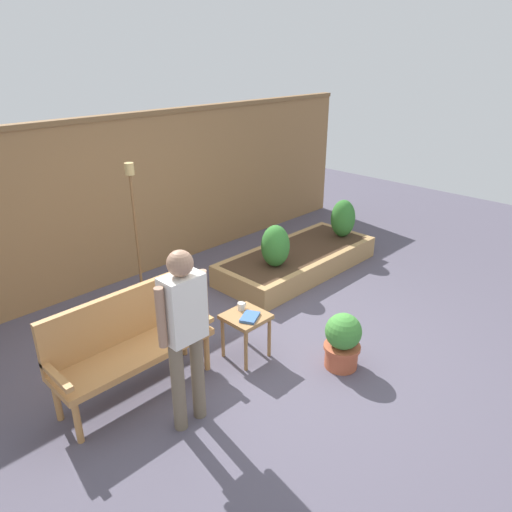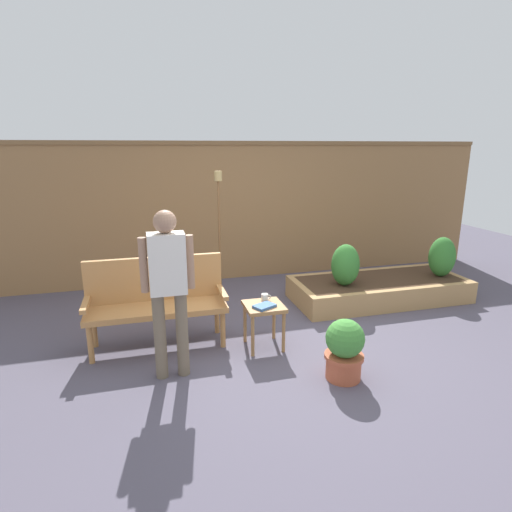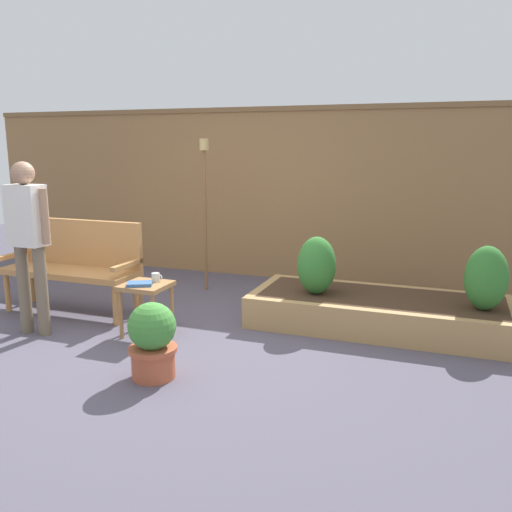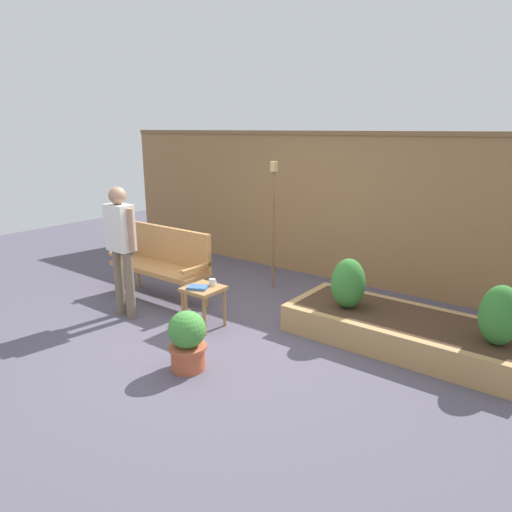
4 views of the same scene
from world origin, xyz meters
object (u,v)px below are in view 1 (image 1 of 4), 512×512
Objects in this scene: potted_boxwood at (343,340)px; shrub_far_corner at (343,218)px; side_table at (246,322)px; person_by_bench at (184,326)px; book_on_table at (250,317)px; shrub_near_bench at (275,246)px; garden_bench at (127,337)px; cup_on_table at (241,306)px; tiki_torch at (134,213)px.

potted_boxwood is 2.84m from shrub_far_corner.
person_by_bench reaches higher than side_table.
shrub_near_bench is at bearing 6.84° from book_on_table.
book_on_table reaches higher than side_table.
garden_bench reaches higher than shrub_far_corner.
shrub_near_bench is at bearing 29.19° from cup_on_table.
book_on_table is (1.06, -0.47, -0.05)m from garden_bench.
garden_bench reaches higher than side_table.
side_table is at bearing 50.48° from book_on_table.
shrub_near_bench is 1.49m from shrub_far_corner.
tiki_torch reaches higher than garden_bench.
person_by_bench reaches higher than potted_boxwood.
shrub_far_corner is (2.31, 1.63, 0.28)m from potted_boxwood.
potted_boxwood is (0.49, -0.90, -0.22)m from cup_on_table.
book_on_table is at bearing 127.67° from potted_boxwood.
shrub_far_corner is at bearing 35.20° from potted_boxwood.
cup_on_table is (1.12, -0.29, -0.03)m from garden_bench.
cup_on_table is 0.07× the size of person_by_bench.
tiki_torch reaches higher than cup_on_table.
person_by_bench is (-1.51, 0.46, 0.63)m from potted_boxwood.
garden_bench is 0.82× the size of tiki_torch.
potted_boxwood is (1.61, -1.18, -0.25)m from garden_bench.
side_table is at bearing -112.06° from cup_on_table.
tiki_torch is (0.91, 1.20, 0.66)m from garden_bench.
potted_boxwood is at bearing -36.18° from garden_bench.
side_table is 0.96m from potted_boxwood.
garden_bench reaches higher than cup_on_table.
garden_bench is 3.95m from shrub_far_corner.
tiki_torch is (-0.17, 1.60, 0.81)m from side_table.
book_on_table is 0.14× the size of person_by_bench.
garden_bench is at bearing 165.75° from cup_on_table.
shrub_far_corner is (2.84, 0.84, 0.18)m from side_table.
cup_on_table is 0.19× the size of shrub_near_bench.
potted_boxwood is at bearing -55.82° from side_table.
tiki_torch is at bearing 153.64° from shrub_near_bench.
shrub_near_bench is (1.31, 0.73, 0.06)m from cup_on_table.
cup_on_table is at bearing 44.81° from book_on_table.
person_by_bench reaches higher than cup_on_table.
garden_bench reaches higher than shrub_near_bench.
shrub_far_corner reaches higher than side_table.
garden_bench is at bearing -169.57° from shrub_near_bench.
cup_on_table is 2.90m from shrub_far_corner.
cup_on_table is 0.19m from book_on_table.
garden_bench is at bearing -173.48° from shrub_far_corner.
potted_boxwood is 1.71m from person_by_bench.
person_by_bench reaches higher than book_on_table.
cup_on_table is 1.65m from tiki_torch.
potted_boxwood reaches higher than cup_on_table.
person_by_bench is (-0.98, -0.33, 0.54)m from side_table.
shrub_near_bench is at bearing -180.00° from shrub_far_corner.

